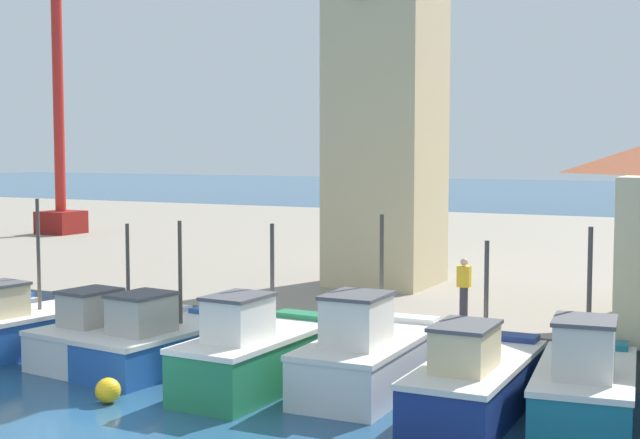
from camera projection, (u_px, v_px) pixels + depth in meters
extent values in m
plane|color=navy|center=(80.00, 431.00, 17.49)|extent=(300.00, 300.00, 0.00)
cube|color=gray|center=(487.00, 255.00, 42.17)|extent=(120.00, 40.00, 1.06)
cube|color=#2356A8|center=(8.00, 296.00, 26.84)|extent=(1.69, 0.70, 0.24)
cube|color=#2356A8|center=(22.00, 334.00, 24.25)|extent=(2.65, 4.89, 1.00)
cube|color=#2356A8|center=(83.00, 301.00, 25.86)|extent=(1.73, 0.85, 0.24)
cube|color=silver|center=(22.00, 314.00, 24.20)|extent=(2.72, 4.96, 0.12)
cylinder|color=#4C4742|center=(38.00, 254.00, 24.55)|extent=(0.10, 0.10, 3.07)
torus|color=black|center=(7.00, 328.00, 25.05)|extent=(0.20, 0.53, 0.52)
cube|color=silver|center=(113.00, 342.00, 23.52)|extent=(2.24, 4.68, 0.93)
cube|color=silver|center=(166.00, 309.00, 25.13)|extent=(1.53, 0.77, 0.24)
cube|color=silver|center=(113.00, 322.00, 23.48)|extent=(2.31, 4.74, 0.12)
cube|color=#B2ADA3|center=(90.00, 309.00, 22.78)|extent=(1.19, 1.46, 0.84)
cube|color=#4C4C51|center=(89.00, 291.00, 22.75)|extent=(1.28, 1.55, 0.08)
cylinder|color=#4C4742|center=(128.00, 270.00, 23.84)|extent=(0.10, 0.10, 2.52)
torus|color=black|center=(95.00, 336.00, 24.23)|extent=(0.18, 0.53, 0.52)
cube|color=#2356A8|center=(166.00, 350.00, 22.54)|extent=(2.35, 4.86, 0.94)
cube|color=#2356A8|center=(218.00, 314.00, 24.25)|extent=(1.66, 0.76, 0.24)
cube|color=silver|center=(165.00, 329.00, 22.49)|extent=(2.41, 4.92, 0.12)
cube|color=#B2ADA3|center=(142.00, 315.00, 21.77)|extent=(1.27, 1.51, 0.90)
cube|color=#4C4C51|center=(142.00, 295.00, 21.73)|extent=(1.36, 1.60, 0.08)
cylinder|color=#4C4742|center=(180.00, 272.00, 22.88)|extent=(0.10, 0.10, 2.66)
torus|color=black|center=(142.00, 343.00, 23.28)|extent=(0.17, 0.53, 0.52)
cube|color=#237A4C|center=(259.00, 363.00, 20.58)|extent=(1.97, 4.82, 1.19)
cube|color=#237A4C|center=(305.00, 317.00, 22.38)|extent=(1.56, 0.65, 0.24)
cube|color=silver|center=(259.00, 336.00, 20.53)|extent=(2.03, 4.88, 0.12)
cube|color=silver|center=(238.00, 319.00, 19.76)|extent=(1.13, 1.46, 0.94)
cube|color=#4C4C51|center=(238.00, 296.00, 19.72)|extent=(1.22, 1.55, 0.08)
cylinder|color=#4C4742|center=(272.00, 276.00, 20.94)|extent=(0.10, 0.10, 2.50)
torus|color=black|center=(230.00, 356.00, 21.26)|extent=(0.14, 0.52, 0.52)
cube|color=silver|center=(371.00, 366.00, 20.49)|extent=(2.15, 5.00, 1.11)
cube|color=silver|center=(405.00, 320.00, 22.44)|extent=(1.72, 0.65, 0.24)
cube|color=silver|center=(371.00, 340.00, 20.45)|extent=(2.21, 5.06, 0.12)
cube|color=silver|center=(357.00, 321.00, 19.62)|extent=(1.25, 1.52, 1.07)
cube|color=#4C4C51|center=(357.00, 295.00, 19.57)|extent=(1.33, 1.60, 0.08)
cylinder|color=#4C4742|center=(382.00, 274.00, 20.89)|extent=(0.10, 0.10, 2.80)
torus|color=black|center=(333.00, 359.00, 21.18)|extent=(0.13, 0.52, 0.52)
cube|color=navy|center=(477.00, 390.00, 18.62)|extent=(1.88, 5.12, 1.03)
cube|color=navy|center=(505.00, 339.00, 20.63)|extent=(1.53, 0.63, 0.24)
cube|color=silver|center=(477.00, 363.00, 18.58)|extent=(1.94, 5.18, 0.12)
cube|color=beige|center=(465.00, 349.00, 17.74)|extent=(1.10, 1.55, 0.85)
cube|color=#4C4C51|center=(465.00, 326.00, 17.70)|extent=(1.18, 1.63, 0.08)
cylinder|color=#4C4742|center=(486.00, 297.00, 19.05)|extent=(0.10, 0.10, 2.45)
torus|color=black|center=(436.00, 381.00, 19.27)|extent=(0.13, 0.52, 0.52)
cube|color=#196B7F|center=(585.00, 399.00, 17.86)|extent=(2.36, 4.62, 1.07)
cube|color=#196B7F|center=(591.00, 346.00, 19.65)|extent=(1.61, 0.79, 0.24)
cube|color=silver|center=(586.00, 370.00, 17.82)|extent=(2.42, 4.68, 0.12)
cube|color=beige|center=(584.00, 350.00, 17.05)|extent=(1.25, 1.45, 1.05)
cube|color=#4C4C51|center=(585.00, 321.00, 17.00)|extent=(1.34, 1.54, 0.08)
cylinder|color=#4C4742|center=(589.00, 294.00, 18.22)|extent=(0.10, 0.10, 2.78)
torus|color=black|center=(536.00, 391.00, 18.41)|extent=(0.18, 0.53, 0.52)
cube|color=beige|center=(386.00, 108.00, 29.21)|extent=(3.25, 3.25, 11.63)
cube|color=maroon|center=(61.00, 222.00, 47.37)|extent=(2.00, 2.00, 1.20)
cylinder|color=red|center=(57.00, 36.00, 46.60)|extent=(0.56, 0.56, 18.42)
sphere|color=gold|center=(108.00, 390.00, 19.41)|extent=(0.56, 0.56, 0.56)
cylinder|color=#33333D|center=(464.00, 303.00, 23.48)|extent=(0.22, 0.22, 0.85)
cube|color=gold|center=(464.00, 277.00, 23.42)|extent=(0.34, 0.22, 0.56)
sphere|color=beige|center=(464.00, 262.00, 23.39)|extent=(0.20, 0.20, 0.20)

